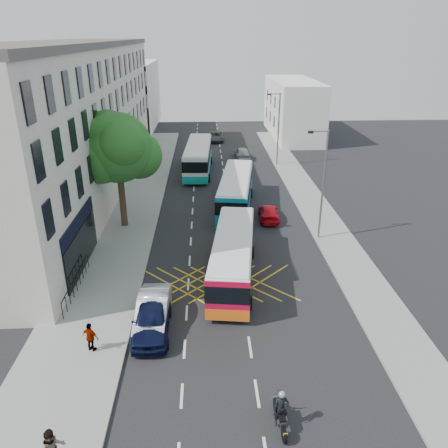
{
  "coord_description": "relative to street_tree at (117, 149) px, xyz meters",
  "views": [
    {
      "loc": [
        -2.03,
        -17.07,
        14.05
      ],
      "look_at": [
        -0.83,
        10.07,
        2.2
      ],
      "focal_mm": 35.0,
      "sensor_mm": 36.0,
      "label": 1
    }
  ],
  "objects": [
    {
      "name": "bus_mid",
      "position": [
        9.09,
        3.58,
        -4.73
      ],
      "size": [
        3.92,
        10.82,
        2.98
      ],
      "rotation": [
        0.0,
        0.0,
        -0.14
      ],
      "color": "silver",
      "rests_on": "ground"
    },
    {
      "name": "red_hatchback",
      "position": [
        11.64,
        1.05,
        -5.72
      ],
      "size": [
        1.87,
        4.04,
        1.14
      ],
      "primitive_type": "imported",
      "rotation": [
        0.0,
        0.0,
        3.07
      ],
      "color": "red",
      "rests_on": "ground"
    },
    {
      "name": "pedestrian_far",
      "position": [
        0.91,
        -15.03,
        -5.38
      ],
      "size": [
        0.97,
        0.71,
        1.53
      ],
      "primitive_type": "imported",
      "rotation": [
        0.0,
        0.0,
        2.71
      ],
      "color": "gray",
      "rests_on": "pavement_left"
    },
    {
      "name": "distant_car_grey",
      "position": [
        8.1,
        30.03,
        -5.67
      ],
      "size": [
        2.22,
        4.57,
        1.25
      ],
      "primitive_type": "imported",
      "rotation": [
        0.0,
        0.0,
        -0.03
      ],
      "color": "#45474D",
      "rests_on": "ground"
    },
    {
      "name": "pavement_right",
      "position": [
        16.01,
        0.03,
        -6.22
      ],
      "size": [
        3.0,
        70.0,
        0.15
      ],
      "primitive_type": "cube",
      "color": "gray",
      "rests_on": "ground"
    },
    {
      "name": "bus_far",
      "position": [
        5.73,
        14.85,
        -4.65
      ],
      "size": [
        3.17,
        11.19,
        3.11
      ],
      "rotation": [
        0.0,
        0.0,
        -0.05
      ],
      "color": "silver",
      "rests_on": "ground"
    },
    {
      "name": "bus_near",
      "position": [
        8.09,
        -8.3,
        -4.8
      ],
      "size": [
        3.56,
        10.29,
        2.83
      ],
      "rotation": [
        0.0,
        0.0,
        -0.12
      ],
      "color": "silver",
      "rests_on": "ground"
    },
    {
      "name": "terrace_far",
      "position": [
        -5.49,
        40.03,
        -1.29
      ],
      "size": [
        8.0,
        20.0,
        10.0
      ],
      "primitive_type": "cube",
      "color": "silver",
      "rests_on": "ground"
    },
    {
      "name": "terrace_main",
      "position": [
        -5.49,
        9.52,
        0.46
      ],
      "size": [
        8.3,
        45.0,
        13.5
      ],
      "color": "beige",
      "rests_on": "ground"
    },
    {
      "name": "parked_car_silver",
      "position": [
        3.61,
        -12.79,
        -5.54
      ],
      "size": [
        1.68,
        4.61,
        1.51
      ],
      "primitive_type": "imported",
      "rotation": [
        0.0,
        0.0,
        -0.02
      ],
      "color": "#B6B8BF",
      "rests_on": "ground"
    },
    {
      "name": "distant_car_silver",
      "position": [
        11.01,
        20.27,
        -5.59
      ],
      "size": [
        1.87,
        4.18,
        1.4
      ],
      "primitive_type": "imported",
      "rotation": [
        0.0,
        0.0,
        3.2
      ],
      "color": "#95989C",
      "rests_on": "ground"
    },
    {
      "name": "building_right",
      "position": [
        19.51,
        33.03,
        -2.29
      ],
      "size": [
        6.0,
        18.0,
        8.0
      ],
      "primitive_type": "cube",
      "color": "silver",
      "rests_on": "ground"
    },
    {
      "name": "motorbike",
      "position": [
        9.2,
        -19.7,
        -5.45
      ],
      "size": [
        0.63,
        2.02,
        1.79
      ],
      "rotation": [
        0.0,
        0.0,
        0.07
      ],
      "color": "black",
      "rests_on": "ground"
    },
    {
      "name": "lamp_near",
      "position": [
        14.71,
        -2.97,
        -1.68
      ],
      "size": [
        1.45,
        0.15,
        8.0
      ],
      "color": "slate",
      "rests_on": "pavement_right"
    },
    {
      "name": "pavement_left",
      "position": [
        0.01,
        0.03,
        -6.22
      ],
      "size": [
        5.0,
        70.0,
        0.15
      ],
      "primitive_type": "cube",
      "color": "gray",
      "rests_on": "ground"
    },
    {
      "name": "ground",
      "position": [
        8.51,
        -14.97,
        -6.29
      ],
      "size": [
        120.0,
        120.0,
        0.0
      ],
      "primitive_type": "plane",
      "color": "black",
      "rests_on": "ground"
    },
    {
      "name": "lamp_far",
      "position": [
        14.71,
        17.03,
        -1.68
      ],
      "size": [
        1.45,
        0.15,
        8.0
      ],
      "color": "slate",
      "rests_on": "pavement_right"
    },
    {
      "name": "railings",
      "position": [
        -1.19,
        -9.67,
        -5.57
      ],
      "size": [
        0.08,
        5.6,
        1.14
      ],
      "primitive_type": null,
      "color": "black",
      "rests_on": "pavement_left"
    },
    {
      "name": "street_tree",
      "position": [
        0.0,
        0.0,
        0.0
      ],
      "size": [
        6.3,
        5.7,
        8.8
      ],
      "color": "#382619",
      "rests_on": "pavement_left"
    },
    {
      "name": "parked_car_blue",
      "position": [
        3.61,
        -13.49,
        -5.51
      ],
      "size": [
        1.96,
        4.65,
        1.57
      ],
      "primitive_type": "imported",
      "rotation": [
        0.0,
        0.0,
        0.02
      ],
      "color": "black",
      "rests_on": "ground"
    }
  ]
}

